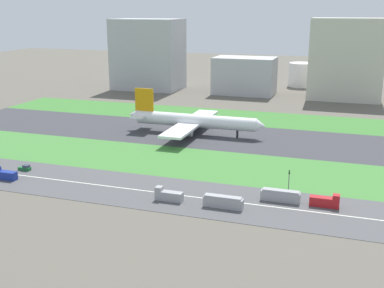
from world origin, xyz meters
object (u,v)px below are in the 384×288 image
at_px(bus_0, 223,202).
at_px(fuel_tank_centre, 348,77).
at_px(car_4, 25,168).
at_px(terminal_building, 148,54).
at_px(office_tower, 346,59).
at_px(airliner, 192,121).
at_px(traffic_light, 289,180).
at_px(bus_1, 280,196).
at_px(truck_0, 168,195).
at_px(truck_1, 325,201).
at_px(fuel_tank_west, 302,75).
at_px(truck_2, 4,175).
at_px(hangar_building, 245,76).

height_order(bus_0, fuel_tank_centre, fuel_tank_centre).
xyz_separation_m(car_4, fuel_tank_centre, (103.87, 227.00, 7.75)).
bearing_deg(terminal_building, fuel_tank_centre, 18.45).
xyz_separation_m(terminal_building, office_tower, (133.49, 0.00, 0.69)).
relative_size(airliner, traffic_light, 9.03).
bearing_deg(traffic_light, car_4, -175.00).
bearing_deg(bus_1, truck_0, -162.56).
bearing_deg(truck_1, bus_0, -160.24).
relative_size(truck_1, fuel_tank_west, 0.44).
bearing_deg(fuel_tank_west, truck_0, -93.16).
height_order(bus_1, truck_2, truck_2).
bearing_deg(bus_0, car_4, -7.57).
xyz_separation_m(airliner, traffic_light, (51.82, -60.01, -1.94)).
relative_size(truck_1, terminal_building, 0.17).
xyz_separation_m(truck_1, car_4, (-103.06, 0.00, -0.75)).
distance_m(truck_0, car_4, 59.14).
bearing_deg(fuel_tank_centre, airliner, -112.01).
relative_size(traffic_light, hangar_building, 0.18).
xyz_separation_m(truck_2, hangar_building, (39.21, 192.00, 10.50)).
relative_size(car_4, hangar_building, 0.11).
height_order(airliner, fuel_tank_west, airliner).
relative_size(bus_0, bus_1, 1.00).
bearing_deg(truck_2, hangar_building, -101.54).
bearing_deg(car_4, truck_1, -0.00).
bearing_deg(terminal_building, fuel_tank_west, 23.72).
xyz_separation_m(bus_0, bus_1, (14.89, 10.00, 0.00)).
height_order(truck_1, bus_0, truck_1).
xyz_separation_m(truck_1, bus_1, (-12.95, 0.00, 0.15)).
height_order(bus_1, traffic_light, traffic_light).
height_order(truck_2, fuel_tank_centre, fuel_tank_centre).
bearing_deg(airliner, fuel_tank_west, 78.71).
height_order(hangar_building, fuel_tank_west, hangar_building).
bearing_deg(car_4, fuel_tank_centre, 65.41).
bearing_deg(airliner, hangar_building, 90.53).
bearing_deg(fuel_tank_centre, car_4, -114.59).
relative_size(bus_0, office_tower, 0.23).
relative_size(bus_0, traffic_light, 1.61).
distance_m(truck_0, fuel_tank_west, 237.46).
height_order(bus_1, fuel_tank_west, fuel_tank_west).
bearing_deg(truck_1, terminal_building, 126.38).
relative_size(truck_2, terminal_building, 0.17).
height_order(terminal_building, hangar_building, terminal_building).
distance_m(car_4, office_tower, 210.23).
relative_size(airliner, bus_1, 5.60).
xyz_separation_m(terminal_building, fuel_tank_centre, (134.91, 45.00, -15.59)).
xyz_separation_m(bus_0, office_tower, (27.23, 192.00, 23.13)).
relative_size(bus_0, fuel_tank_west, 0.61).
relative_size(office_tower, fuel_tank_west, 2.64).
relative_size(truck_1, bus_1, 0.72).
xyz_separation_m(hangar_building, fuel_tank_west, (32.80, 45.00, -3.57)).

